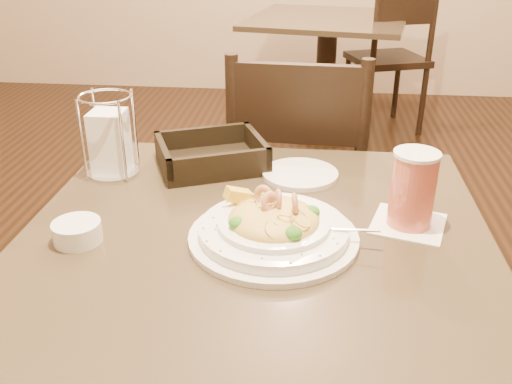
# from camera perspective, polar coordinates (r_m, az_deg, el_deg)

# --- Properties ---
(main_table) EXTENTS (0.90, 0.90, 0.71)m
(main_table) POSITION_cam_1_polar(r_m,az_deg,el_deg) (1.22, -0.10, -13.39)
(main_table) COLOR black
(main_table) RESTS_ON ground
(background_table) EXTENTS (1.05, 1.05, 0.71)m
(background_table) POSITION_cam_1_polar(r_m,az_deg,el_deg) (3.61, 7.06, 13.44)
(background_table) COLOR black
(background_table) RESTS_ON ground
(dining_chair_near) EXTENTS (0.44, 0.44, 0.93)m
(dining_chair_near) POSITION_cam_1_polar(r_m,az_deg,el_deg) (1.80, 4.22, 0.72)
(dining_chair_near) COLOR black
(dining_chair_near) RESTS_ON ground
(dining_chair_far) EXTENTS (0.54, 0.54, 0.93)m
(dining_chair_far) POSITION_cam_1_polar(r_m,az_deg,el_deg) (3.68, 13.38, 13.34)
(dining_chair_far) COLOR black
(dining_chair_far) RESTS_ON ground
(pasta_bowl) EXTENTS (0.35, 0.32, 0.10)m
(pasta_bowl) POSITION_cam_1_polar(r_m,az_deg,el_deg) (1.06, 1.76, -3.47)
(pasta_bowl) COLOR white
(pasta_bowl) RESTS_ON main_table
(drink_glass) EXTENTS (0.17, 0.17, 0.15)m
(drink_glass) POSITION_cam_1_polar(r_m,az_deg,el_deg) (1.13, 15.39, 0.21)
(drink_glass) COLOR white
(drink_glass) RESTS_ON main_table
(bread_basket) EXTENTS (0.30, 0.28, 0.07)m
(bread_basket) POSITION_cam_1_polar(r_m,az_deg,el_deg) (1.38, -4.48, 3.50)
(bread_basket) COLOR black
(bread_basket) RESTS_ON main_table
(napkin_caddy) EXTENTS (0.12, 0.12, 0.19)m
(napkin_caddy) POSITION_cam_1_polar(r_m,az_deg,el_deg) (1.36, -14.39, 5.01)
(napkin_caddy) COLOR silver
(napkin_caddy) RESTS_ON main_table
(side_plate) EXTENTS (0.22, 0.22, 0.01)m
(side_plate) POSITION_cam_1_polar(r_m,az_deg,el_deg) (1.33, 4.44, 1.81)
(side_plate) COLOR white
(side_plate) RESTS_ON main_table
(butter_ramekin) EXTENTS (0.10, 0.10, 0.04)m
(butter_ramekin) POSITION_cam_1_polar(r_m,az_deg,el_deg) (1.11, -17.45, -3.82)
(butter_ramekin) COLOR white
(butter_ramekin) RESTS_ON main_table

